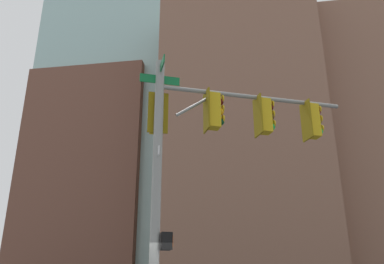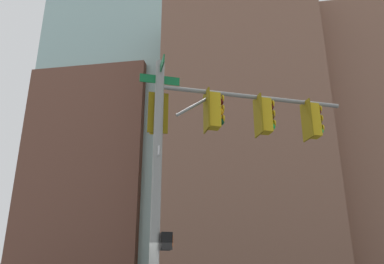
% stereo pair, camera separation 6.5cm
% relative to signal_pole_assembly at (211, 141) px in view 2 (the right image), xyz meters
% --- Properties ---
extents(signal_pole_assembly, '(5.50, 2.73, 7.34)m').
position_rel_signal_pole_assembly_xyz_m(signal_pole_assembly, '(0.00, 0.00, 0.00)').
color(signal_pole_assembly, gray).
rests_on(signal_pole_assembly, ground_plane).
extents(building_brick_nearside, '(20.90, 21.56, 39.42)m').
position_rel_signal_pole_assembly_xyz_m(building_brick_nearside, '(-0.07, -45.50, 14.56)').
color(building_brick_nearside, '#845B47').
rests_on(building_brick_nearside, ground_plane).
extents(building_brick_midblock, '(18.16, 15.16, 32.95)m').
position_rel_signal_pole_assembly_xyz_m(building_brick_midblock, '(23.47, -48.25, 11.32)').
color(building_brick_midblock, brown).
rests_on(building_brick_midblock, ground_plane).
extents(building_glass_tower, '(26.08, 23.92, 71.00)m').
position_rel_signal_pole_assembly_xyz_m(building_glass_tower, '(19.89, -54.07, 30.34)').
color(building_glass_tower, '#9EC6C1').
rests_on(building_glass_tower, ground_plane).
extents(building_brick_farside, '(22.67, 19.42, 38.81)m').
position_rel_signal_pole_assembly_xyz_m(building_brick_farside, '(-9.54, -48.42, 14.25)').
color(building_brick_farside, '#845B47').
rests_on(building_brick_farside, ground_plane).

